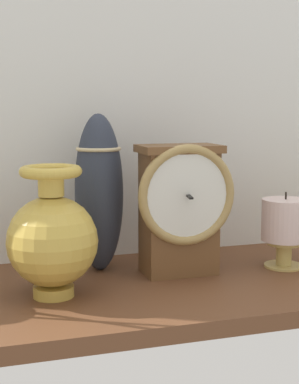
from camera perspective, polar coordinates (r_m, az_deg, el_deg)
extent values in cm
cube|color=brown|center=(90.14, 0.09, -9.60)|extent=(100.00, 36.00, 2.40)
cube|color=silver|center=(103.66, -3.06, 11.63)|extent=(120.00, 2.00, 65.00)
cube|color=brown|center=(92.68, 2.89, -2.11)|extent=(11.43, 7.06, 19.50)
cube|color=brown|center=(91.35, 2.94, 4.28)|extent=(12.80, 7.91, 1.20)
torus|color=#A6864D|center=(88.47, 3.79, -0.35)|extent=(15.70, 1.43, 15.70)
cylinder|color=silver|center=(88.38, 3.82, -0.36)|extent=(13.13, 0.40, 13.13)
cube|color=black|center=(88.11, 3.89, -0.39)|extent=(1.62, 5.01, 0.30)
cylinder|color=gold|center=(84.27, -9.42, -9.59)|extent=(5.77, 5.77, 1.60)
sphere|color=gold|center=(82.33, -9.54, -4.81)|extent=(12.82, 12.82, 12.82)
cylinder|color=gold|center=(80.87, -9.68, 0.81)|extent=(3.59, 3.59, 3.45)
torus|color=gold|center=(80.67, -9.71, 2.02)|extent=(8.64, 8.64, 1.56)
cylinder|color=tan|center=(100.00, 13.09, -6.04)|extent=(2.59, 2.59, 4.18)
cylinder|color=tan|center=(100.43, 13.05, -6.97)|extent=(6.47, 6.47, 0.80)
cylinder|color=tan|center=(99.51, 13.13, -4.87)|extent=(5.82, 5.82, 0.60)
cylinder|color=beige|center=(98.70, 13.20, -2.69)|extent=(7.77, 7.77, 6.92)
cylinder|color=black|center=(98.02, 13.28, -0.36)|extent=(0.30, 0.30, 1.20)
ellipsoid|color=#2B3140|center=(93.98, -4.99, -0.10)|extent=(7.85, 7.85, 25.62)
torus|color=#CCB78C|center=(93.19, -5.05, 4.27)|extent=(7.27, 7.27, 0.60)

